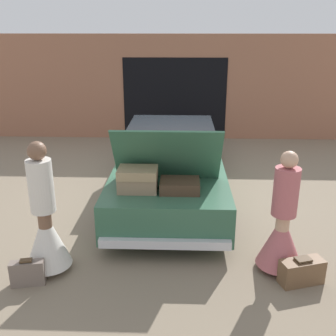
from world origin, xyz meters
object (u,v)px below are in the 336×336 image
at_px(person_left, 46,227).
at_px(suitcase_beside_left_person, 28,273).
at_px(suitcase_beside_right_person, 302,271).
at_px(car, 171,161).
at_px(person_right, 282,229).

height_order(person_left, suitcase_beside_left_person, person_left).
xyz_separation_m(person_left, suitcase_beside_right_person, (3.12, -0.17, -0.45)).
bearing_deg(car, person_left, -117.77).
xyz_separation_m(person_right, suitcase_beside_left_person, (-3.08, -0.44, -0.40)).
xyz_separation_m(person_left, person_right, (2.92, 0.12, -0.05)).
relative_size(car, person_right, 3.25).
xyz_separation_m(suitcase_beside_left_person, suitcase_beside_right_person, (3.28, 0.15, -0.00)).
height_order(person_left, person_right, person_left).
xyz_separation_m(person_left, suitcase_beside_left_person, (-0.16, -0.32, -0.45)).
bearing_deg(person_left, person_right, 103.30).
distance_m(car, suitcase_beside_right_person, 3.40).
distance_m(person_right, suitcase_beside_right_person, 0.54).
bearing_deg(person_right, suitcase_beside_left_person, 112.49).
bearing_deg(person_left, car, 163.10).
bearing_deg(car, suitcase_beside_left_person, -117.63).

